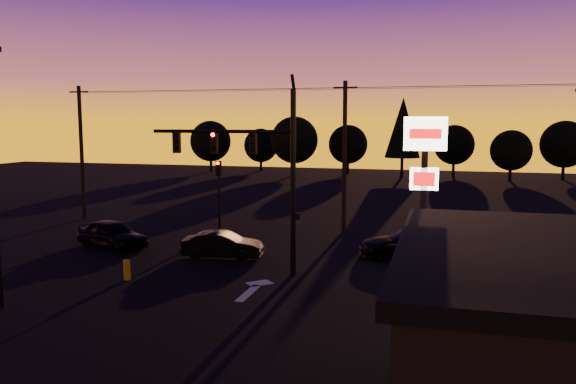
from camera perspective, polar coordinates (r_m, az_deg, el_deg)
name	(u,v)px	position (r m, az deg, el deg)	size (l,w,h in m)	color
ground	(227,300)	(21.47, -6.23, -10.85)	(120.00, 120.00, 0.00)	black
lane_arrow	(254,288)	(22.79, -3.49, -9.73)	(1.20, 3.10, 0.01)	beige
traffic_signal_mast	(257,161)	(24.27, -3.14, 3.17)	(6.79, 0.52, 8.58)	black
secondary_signal	(219,186)	(33.16, -7.04, 0.60)	(0.30, 0.31, 4.35)	black
pylon_sign	(424,170)	(20.54, 13.69, 2.19)	(1.50, 0.28, 6.80)	black
utility_pole_0	(82,152)	(40.58, -20.23, 3.86)	(1.40, 0.26, 9.00)	black
utility_pole_1	(344,156)	(33.49, 5.75, 3.65)	(1.40, 0.26, 9.00)	black
power_wires	(345,88)	(33.49, 5.84, 10.45)	(36.00, 1.22, 0.07)	black
bollard	(127,270)	(24.78, -16.04, -7.61)	(0.28, 0.28, 0.85)	#D8CB0B
tree_0	(211,141)	(75.09, -7.87, 5.14)	(5.36, 5.36, 6.74)	black
tree_1	(261,145)	(75.80, -2.78, 4.74)	(4.54, 4.54, 5.71)	black
tree_2	(294,140)	(69.27, 0.66, 5.30)	(5.77, 5.78, 7.26)	black
tree_3	(348,144)	(71.96, 6.12, 4.83)	(4.95, 4.95, 6.22)	black
tree_4	(403,128)	(68.12, 11.59, 6.43)	(4.18, 4.18, 9.50)	black
tree_5	(454,145)	(73.03, 16.53, 4.61)	(4.95, 4.95, 6.22)	black
tree_6	(511,150)	(67.45, 21.72, 3.95)	(4.54, 4.54, 5.71)	black
tree_7	(565,144)	(71.28, 26.29, 4.37)	(5.36, 5.36, 6.74)	black
car_left	(112,234)	(31.07, -17.45, -4.09)	(1.74, 4.32, 1.47)	black
car_mid	(223,245)	(27.67, -6.67, -5.35)	(1.37, 3.93, 1.30)	black
car_right	(414,243)	(28.05, 12.66, -5.07)	(2.15, 5.28, 1.53)	black
suv_parked	(523,331)	(17.73, 22.73, -12.90)	(2.36, 5.11, 1.42)	black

